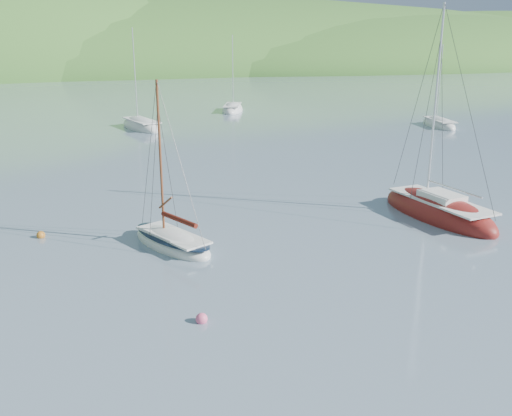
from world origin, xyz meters
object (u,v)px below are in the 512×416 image
object	(u,v)px
distant_sloop_a	(141,127)
distant_sloop_d	(439,125)
sloop_red	(438,213)
daysailer_white	(172,242)
distant_sloop_b	(233,110)

from	to	relation	value
distant_sloop_a	distant_sloop_d	xyz separation A→B (m)	(31.68, -8.79, -0.02)
sloop_red	daysailer_white	bearing A→B (deg)	173.17
daysailer_white	sloop_red	bearing A→B (deg)	-24.92
sloop_red	distant_sloop_d	bearing A→B (deg)	48.10
distant_sloop_a	distant_sloop_d	bearing A→B (deg)	-29.92
distant_sloop_a	distant_sloop_d	distance (m)	32.87
distant_sloop_b	distant_sloop_d	bearing A→B (deg)	-25.96
sloop_red	distant_sloop_d	distance (m)	34.33
sloop_red	distant_sloop_b	xyz separation A→B (m)	(1.51, 47.81, -0.05)
distant_sloop_b	sloop_red	bearing A→B (deg)	-70.53
distant_sloop_b	distant_sloop_a	bearing A→B (deg)	-119.46
sloop_red	distant_sloop_a	world-z (taller)	sloop_red
sloop_red	distant_sloop_b	size ratio (longest dim) A/B	1.17
distant_sloop_a	distant_sloop_b	bearing A→B (deg)	24.86
daysailer_white	distant_sloop_b	xyz separation A→B (m)	(16.51, 47.78, -0.02)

